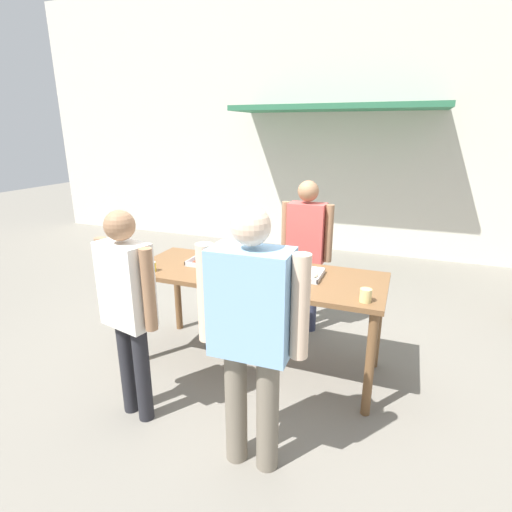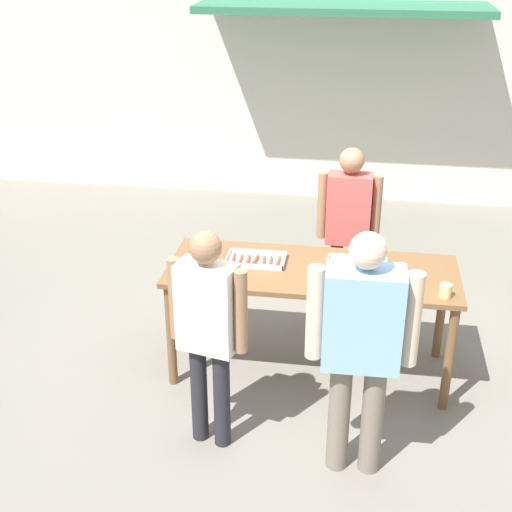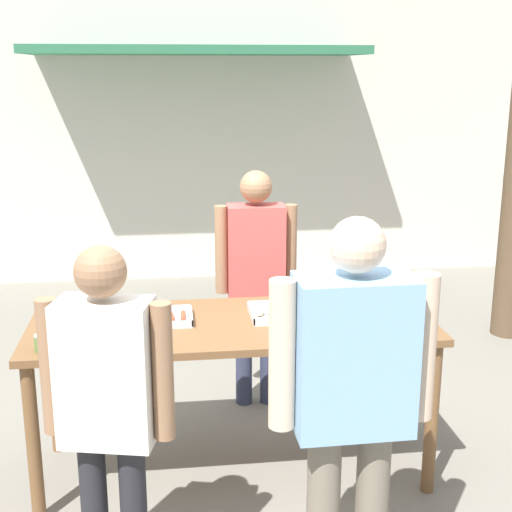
# 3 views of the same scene
# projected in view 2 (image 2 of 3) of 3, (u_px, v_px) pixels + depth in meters

# --- Properties ---
(ground_plane) EXTENTS (24.00, 24.00, 0.00)m
(ground_plane) POSITION_uv_depth(u_px,v_px,m) (308.00, 369.00, 5.76)
(ground_plane) COLOR slate
(building_facade_back) EXTENTS (12.00, 1.11, 4.50)m
(building_facade_back) POSITION_uv_depth(u_px,v_px,m) (344.00, 15.00, 8.33)
(building_facade_back) COLOR beige
(building_facade_back) RESTS_ON ground
(serving_table) EXTENTS (2.19, 0.83, 0.90)m
(serving_table) POSITION_uv_depth(u_px,v_px,m) (312.00, 281.00, 5.42)
(serving_table) COLOR brown
(serving_table) RESTS_ON ground
(food_tray_sausages) EXTENTS (0.45, 0.27, 0.04)m
(food_tray_sausages) POSITION_uv_depth(u_px,v_px,m) (256.00, 260.00, 5.48)
(food_tray_sausages) COLOR silver
(food_tray_sausages) RESTS_ON serving_table
(food_tray_buns) EXTENTS (0.45, 0.31, 0.06)m
(food_tray_buns) POSITION_uv_depth(u_px,v_px,m) (356.00, 266.00, 5.37)
(food_tray_buns) COLOR silver
(food_tray_buns) RESTS_ON serving_table
(condiment_jar_mustard) EXTENTS (0.07, 0.07, 0.09)m
(condiment_jar_mustard) POSITION_uv_depth(u_px,v_px,m) (179.00, 273.00, 5.22)
(condiment_jar_mustard) COLOR #567A38
(condiment_jar_mustard) RESTS_ON serving_table
(condiment_jar_ketchup) EXTENTS (0.07, 0.07, 0.09)m
(condiment_jar_ketchup) POSITION_uv_depth(u_px,v_px,m) (192.00, 274.00, 5.21)
(condiment_jar_ketchup) COLOR gold
(condiment_jar_ketchup) RESTS_ON serving_table
(beer_cup) EXTENTS (0.09, 0.09, 0.10)m
(beer_cup) POSITION_uv_depth(u_px,v_px,m) (446.00, 291.00, 4.96)
(beer_cup) COLOR #DBC67A
(beer_cup) RESTS_ON serving_table
(person_server_behind_table) EXTENTS (0.54, 0.21, 1.61)m
(person_server_behind_table) POSITION_uv_depth(u_px,v_px,m) (348.00, 221.00, 6.05)
(person_server_behind_table) COLOR #333851
(person_server_behind_table) RESTS_ON ground
(person_customer_holding_hotdog) EXTENTS (0.53, 0.29, 1.58)m
(person_customer_holding_hotdog) POSITION_uv_depth(u_px,v_px,m) (208.00, 323.00, 4.57)
(person_customer_holding_hotdog) COLOR #232328
(person_customer_holding_hotdog) RESTS_ON ground
(person_customer_with_cup) EXTENTS (0.68, 0.27, 1.70)m
(person_customer_with_cup) POSITION_uv_depth(u_px,v_px,m) (361.00, 338.00, 4.31)
(person_customer_with_cup) COLOR #756B5B
(person_customer_with_cup) RESTS_ON ground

